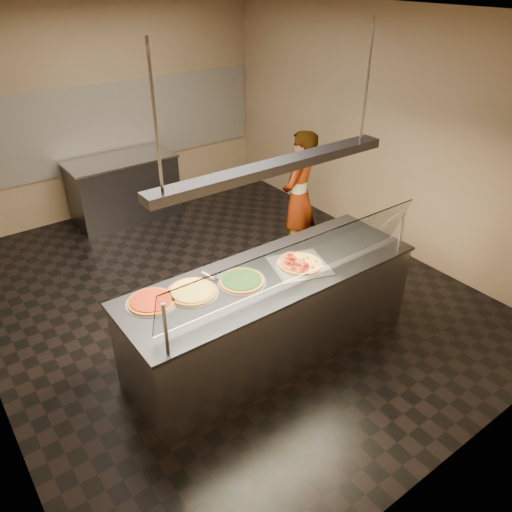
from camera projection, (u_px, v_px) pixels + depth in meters
ground at (220, 293)px, 5.92m from camera, size 5.00×6.00×0.02m
ceiling at (208, 11)px, 4.38m from camera, size 5.00×6.00×0.02m
wall_back at (104, 112)px, 7.24m from camera, size 5.00×0.02×3.00m
wall_front at (476, 317)px, 3.07m from camera, size 5.00×0.02×3.00m
wall_right at (380, 131)px, 6.43m from camera, size 0.02×6.00×3.00m
tile_band at (107, 126)px, 7.32m from camera, size 4.90×0.02×1.20m
serving_counter at (271, 313)px, 4.79m from camera, size 2.88×0.94×0.93m
sneeze_guard at (298, 261)px, 4.17m from camera, size 2.64×0.18×0.54m
perforated_tray at (299, 265)px, 4.66m from camera, size 0.63×0.63×0.01m
half_pizza_pepperoni at (291, 266)px, 4.60m from camera, size 0.32×0.46×0.05m
half_pizza_sausage at (308, 260)px, 4.70m from camera, size 0.32×0.46×0.04m
pizza_spinach at (241, 280)px, 4.43m from camera, size 0.44×0.44×0.03m
pizza_cheese at (192, 291)px, 4.28m from camera, size 0.45×0.45×0.03m
pizza_tomato at (151, 301)px, 4.15m from camera, size 0.42×0.42×0.03m
pizza_spatula at (214, 275)px, 4.47m from camera, size 0.21×0.23×0.02m
prep_table at (124, 188)px, 7.43m from camera, size 1.54×0.74×0.93m
worker at (299, 198)px, 6.21m from camera, size 0.73×0.63×1.69m
heat_lamp_housing at (274, 167)px, 4.04m from camera, size 2.30×0.18×0.08m
lamp_rod_left at (155, 120)px, 3.25m from camera, size 0.02×0.02×1.01m
lamp_rod_right at (367, 82)px, 4.27m from camera, size 0.02×0.02×1.01m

